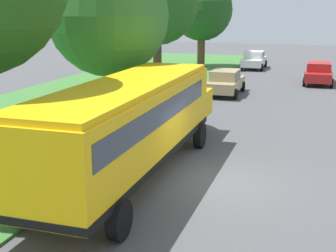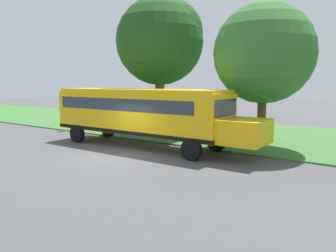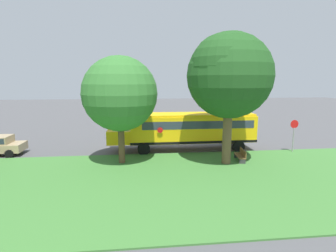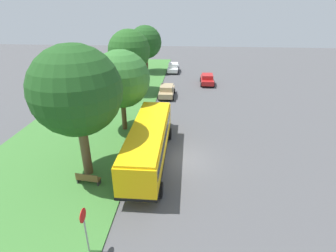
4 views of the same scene
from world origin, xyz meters
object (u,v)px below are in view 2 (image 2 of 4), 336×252
Objects in this scene: school_bus at (142,112)px; oak_tree_beside_bus at (163,39)px; oak_tree_roadside_mid at (264,53)px; stop_sign at (70,107)px; park_bench at (142,126)px.

oak_tree_beside_bus is at bearing -157.85° from school_bus.
stop_sign is (1.46, -13.93, -3.32)m from oak_tree_roadside_mid.
stop_sign is at bearing -102.18° from school_bus.
oak_tree_beside_bus is 3.34× the size of stop_sign.
school_bus is 1.36× the size of oak_tree_beside_bus.
oak_tree_roadside_mid reaches higher than stop_sign.
oak_tree_beside_bus reaches higher than oak_tree_roadside_mid.
oak_tree_beside_bus is (-4.31, -1.75, 4.46)m from school_bus.
school_bus is 5.12m from park_bench.
oak_tree_roadside_mid is at bearing 81.89° from oak_tree_beside_bus.
school_bus is 1.63× the size of oak_tree_roadside_mid.
oak_tree_beside_bus is at bearing 111.77° from park_bench.
stop_sign is 1.66× the size of park_bench.
school_bus is at bearing 77.82° from stop_sign.
park_bench is at bearing -68.23° from oak_tree_beside_bus.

